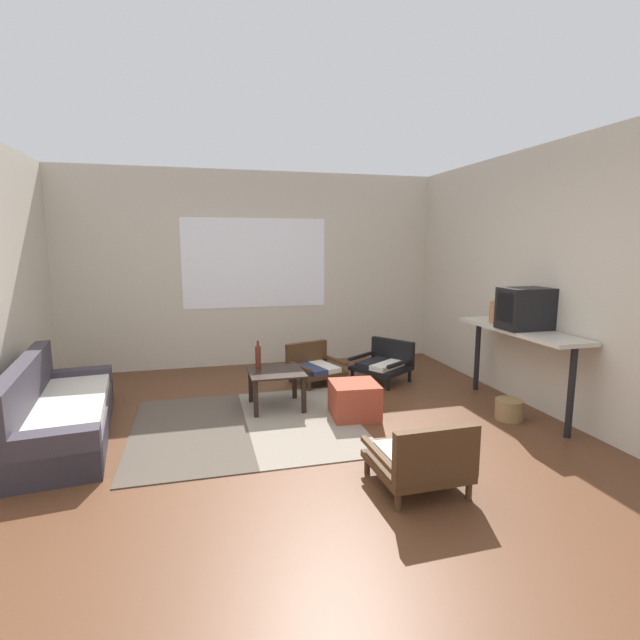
{
  "coord_description": "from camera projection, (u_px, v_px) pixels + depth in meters",
  "views": [
    {
      "loc": [
        -0.79,
        -3.66,
        1.72
      ],
      "look_at": [
        0.37,
        0.82,
        0.97
      ],
      "focal_mm": 26.57,
      "sensor_mm": 36.0,
      "label": 1
    }
  ],
  "objects": [
    {
      "name": "ground_plane",
      "position": [
        302.0,
        450.0,
        3.97
      ],
      "size": [
        7.8,
        7.8,
        0.0
      ],
      "primitive_type": "plane",
      "color": "#56331E"
    },
    {
      "name": "far_wall_with_window",
      "position": [
        255.0,
        270.0,
        6.68
      ],
      "size": [
        5.6,
        0.13,
        2.7
      ],
      "color": "beige",
      "rests_on": "ground"
    },
    {
      "name": "side_wall_right",
      "position": [
        556.0,
        281.0,
        4.7
      ],
      "size": [
        0.12,
        6.6,
        2.7
      ],
      "primitive_type": "cube",
      "color": "beige",
      "rests_on": "ground"
    },
    {
      "name": "area_rug",
      "position": [
        247.0,
        425.0,
        4.5
      ],
      "size": [
        2.11,
        1.91,
        0.01
      ],
      "color": "#4C4238",
      "rests_on": "ground"
    },
    {
      "name": "couch",
      "position": [
        57.0,
        414.0,
        4.18
      ],
      "size": [
        0.94,
        2.06,
        0.71
      ],
      "color": "#38333D",
      "rests_on": "ground"
    },
    {
      "name": "coffee_table",
      "position": [
        276.0,
        378.0,
        4.95
      ],
      "size": [
        0.57,
        0.55,
        0.4
      ],
      "color": "black",
      "rests_on": "ground"
    },
    {
      "name": "armchair_by_window",
      "position": [
        314.0,
        365.0,
        5.9
      ],
      "size": [
        0.72,
        0.7,
        0.48
      ],
      "color": "#472D19",
      "rests_on": "ground"
    },
    {
      "name": "armchair_striped_foreground",
      "position": [
        421.0,
        460.0,
        3.29
      ],
      "size": [
        0.62,
        0.64,
        0.54
      ],
      "color": "#472D19",
      "rests_on": "ground"
    },
    {
      "name": "armchair_corner",
      "position": [
        384.0,
        362.0,
        5.95
      ],
      "size": [
        0.82,
        0.83,
        0.5
      ],
      "color": "black",
      "rests_on": "ground"
    },
    {
      "name": "ottoman_orange",
      "position": [
        354.0,
        400.0,
        4.71
      ],
      "size": [
        0.49,
        0.49,
        0.35
      ],
      "primitive_type": "cube",
      "rotation": [
        0.0,
        0.0,
        -0.08
      ],
      "color": "#993D28",
      "rests_on": "ground"
    },
    {
      "name": "console_shelf",
      "position": [
        520.0,
        338.0,
        4.81
      ],
      "size": [
        0.43,
        1.58,
        0.87
      ],
      "color": "beige",
      "rests_on": "ground"
    },
    {
      "name": "crt_television",
      "position": [
        525.0,
        309.0,
        4.71
      ],
      "size": [
        0.48,
        0.34,
        0.41
      ],
      "color": "black",
      "rests_on": "console_shelf"
    },
    {
      "name": "clay_vase",
      "position": [
        502.0,
        312.0,
        5.09
      ],
      "size": [
        0.25,
        0.25,
        0.32
      ],
      "color": "#A87047",
      "rests_on": "console_shelf"
    },
    {
      "name": "glass_bottle",
      "position": [
        258.0,
        357.0,
        5.03
      ],
      "size": [
        0.06,
        0.06,
        0.3
      ],
      "color": "#5B2319",
      "rests_on": "coffee_table"
    },
    {
      "name": "wicker_basket",
      "position": [
        509.0,
        410.0,
        4.66
      ],
      "size": [
        0.26,
        0.26,
        0.2
      ],
      "primitive_type": "cylinder",
      "color": "olive",
      "rests_on": "ground"
    }
  ]
}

